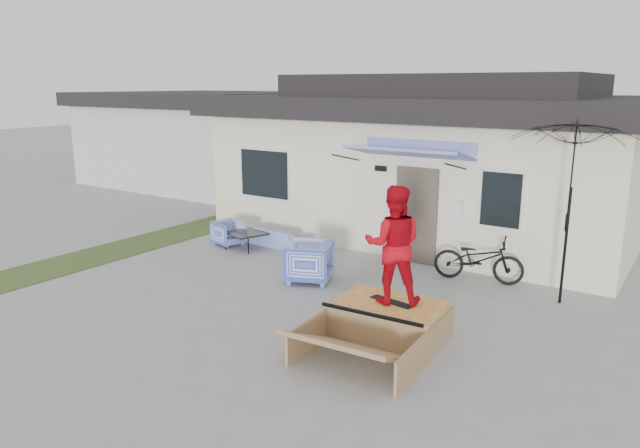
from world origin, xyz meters
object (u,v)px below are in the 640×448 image
Objects in this scene: skateboard at (392,301)px; skater at (393,243)px; patio_umbrella at (569,207)px; loveseat at (279,234)px; armchair_right at (309,259)px; coffee_table at (247,240)px; bicycle at (479,254)px; skate_ramp at (390,320)px; armchair_left at (229,232)px.

skater is at bearing 0.00° from skateboard.
loveseat is at bearing 178.86° from patio_umbrella.
coffee_table is at bearing -135.06° from armchair_right.
bicycle is 0.80× the size of skate_ramp.
bicycle reaches higher than skateboard.
armchair_left is at bearing -178.47° from coffee_table.
coffee_table is 5.42m from bicycle.
skateboard is at bearing 39.21° from armchair_right.
coffee_table is (-0.50, -0.59, -0.10)m from loveseat.
loveseat is 1.71× the size of armchair_right.
armchair_left is at bearing -176.36° from patio_umbrella.
armchair_right is at bearing 147.20° from skate_ramp.
armchair_left is 0.38× the size of bicycle.
coffee_table is at bearing -176.19° from patio_umbrella.
skate_ramp is (4.63, -3.13, -0.02)m from loveseat.
skater reaches higher than skate_ramp.
loveseat reaches higher than coffee_table.
armchair_left is 0.89× the size of skateboard.
loveseat is 1.90× the size of coffee_table.
loveseat is 0.84× the size of skater.
coffee_table is (-2.57, 1.09, -0.25)m from armchair_right.
patio_umbrella reaches higher than loveseat.
loveseat is 0.56× the size of patio_umbrella.
skate_ramp is (-1.85, -3.00, -1.48)m from patio_umbrella.
loveseat is 6.64m from patio_umbrella.
loveseat is at bearing 50.05° from coffee_table.
skateboard is at bearing 180.00° from skater.
bicycle reaches higher than coffee_table.
skateboard is at bearing 164.30° from bicycle.
patio_umbrella is (4.41, 1.55, 1.31)m from armchair_right.
skateboard is at bearing -122.21° from patio_umbrella.
bicycle is 0.65× the size of patio_umbrella.
bicycle is (2.78, 1.87, 0.11)m from armchair_right.
loveseat is 2.28× the size of armchair_left.
bicycle is at bearing -71.87° from armchair_left.
patio_umbrella reaches higher than bicycle.
armchair_left is 0.84× the size of coffee_table.
skateboard is (-0.23, -3.26, 0.01)m from bicycle.
bicycle is 3.40m from skater.
loveseat is 2.04× the size of skateboard.
armchair_left is 3.32m from armchair_right.
armchair_right is 2.80m from coffee_table.
patio_umbrella is 3.63× the size of skateboard.
armchair_left is (-1.07, -0.61, 0.04)m from loveseat.
patio_umbrella is (1.63, -0.32, 1.19)m from bicycle.
coffee_table is at bearing 163.87° from skateboard.
armchair_right is 2.94m from skate_ramp.
coffee_table is at bearing -78.00° from armchair_left.
patio_umbrella is 3.82m from skate_ramp.
coffee_table is 0.44× the size of skater.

